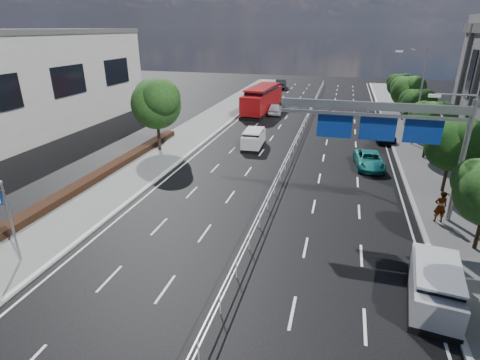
% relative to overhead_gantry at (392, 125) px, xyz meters
% --- Properties ---
extents(ground, '(160.00, 160.00, 0.00)m').
position_rel_overhead_gantry_xyz_m(ground, '(-6.74, -10.05, -5.61)').
color(ground, black).
rests_on(ground, ground).
extents(sidewalk_near, '(5.00, 140.00, 0.14)m').
position_rel_overhead_gantry_xyz_m(sidewalk_near, '(-18.24, -10.05, -5.54)').
color(sidewalk_near, slate).
rests_on(sidewalk_near, ground).
extents(kerb_near, '(0.25, 140.00, 0.15)m').
position_rel_overhead_gantry_xyz_m(kerb_near, '(-15.74, -10.05, -5.54)').
color(kerb_near, silver).
rests_on(kerb_near, ground).
extents(kerb_far, '(0.25, 140.00, 0.15)m').
position_rel_overhead_gantry_xyz_m(kerb_far, '(2.26, -10.05, -5.54)').
color(kerb_far, silver).
rests_on(kerb_far, ground).
extents(median_fence, '(0.05, 85.00, 1.02)m').
position_rel_overhead_gantry_xyz_m(median_fence, '(-6.74, 12.45, -5.08)').
color(median_fence, silver).
rests_on(median_fence, ground).
extents(hedge_near, '(1.00, 36.00, 0.44)m').
position_rel_overhead_gantry_xyz_m(hedge_near, '(-20.04, -5.05, -5.25)').
color(hedge_near, black).
rests_on(hedge_near, sidewalk_near).
extents(overhead_gantry, '(10.24, 0.38, 7.45)m').
position_rel_overhead_gantry_xyz_m(overhead_gantry, '(0.00, 0.00, 0.00)').
color(overhead_gantry, gray).
rests_on(overhead_gantry, ground).
extents(streetlight_far, '(2.78, 2.40, 9.00)m').
position_rel_overhead_gantry_xyz_m(streetlight_far, '(3.76, 15.95, -0.40)').
color(streetlight_far, gray).
rests_on(streetlight_far, ground).
extents(near_tree_back, '(4.84, 4.51, 6.69)m').
position_rel_overhead_gantry_xyz_m(near_tree_back, '(-18.68, 7.92, -1.00)').
color(near_tree_back, black).
rests_on(near_tree_back, ground).
extents(far_tree_d, '(3.85, 3.59, 5.34)m').
position_rel_overhead_gantry_xyz_m(far_tree_d, '(4.51, 4.42, -1.92)').
color(far_tree_d, black).
rests_on(far_tree_d, ground).
extents(far_tree_e, '(3.63, 3.38, 5.13)m').
position_rel_overhead_gantry_xyz_m(far_tree_e, '(4.51, 11.93, -2.05)').
color(far_tree_e, black).
rests_on(far_tree_e, ground).
extents(far_tree_f, '(3.52, 3.28, 5.02)m').
position_rel_overhead_gantry_xyz_m(far_tree_f, '(4.50, 19.43, -2.12)').
color(far_tree_f, black).
rests_on(far_tree_f, ground).
extents(far_tree_g, '(3.96, 3.69, 5.45)m').
position_rel_overhead_gantry_xyz_m(far_tree_g, '(4.51, 26.92, -1.85)').
color(far_tree_g, black).
rests_on(far_tree_g, ground).
extents(far_tree_h, '(3.41, 3.18, 4.91)m').
position_rel_overhead_gantry_xyz_m(far_tree_h, '(4.50, 34.43, -2.18)').
color(far_tree_h, black).
rests_on(far_tree_h, ground).
extents(white_minivan, '(1.88, 4.04, 1.72)m').
position_rel_overhead_gantry_xyz_m(white_minivan, '(-10.61, 11.30, -4.76)').
color(white_minivan, black).
rests_on(white_minivan, ground).
extents(red_bus, '(3.49, 11.64, 3.43)m').
position_rel_overhead_gantry_xyz_m(red_bus, '(-13.23, 27.37, -3.82)').
color(red_bus, black).
rests_on(red_bus, ground).
extents(near_car_silver, '(2.13, 4.45, 1.47)m').
position_rel_overhead_gantry_xyz_m(near_car_silver, '(-11.29, 26.44, -4.87)').
color(near_car_silver, silver).
rests_on(near_car_silver, ground).
extents(near_car_dark, '(2.18, 5.12, 1.64)m').
position_rel_overhead_gantry_xyz_m(near_car_dark, '(-14.26, 48.99, -4.79)').
color(near_car_dark, black).
rests_on(near_car_dark, ground).
extents(silver_minivan, '(2.36, 4.52, 1.80)m').
position_rel_overhead_gantry_xyz_m(silver_minivan, '(1.56, -7.97, -4.72)').
color(silver_minivan, black).
rests_on(silver_minivan, ground).
extents(parked_car_teal, '(2.59, 4.75, 1.26)m').
position_rel_overhead_gantry_xyz_m(parked_car_teal, '(-0.24, 8.46, -4.97)').
color(parked_car_teal, '#1C817D').
rests_on(parked_car_teal, ground).
extents(parked_car_dark, '(2.21, 4.65, 1.31)m').
position_rel_overhead_gantry_xyz_m(parked_car_dark, '(1.56, 17.18, -4.95)').
color(parked_car_dark, black).
rests_on(parked_car_dark, ground).
extents(pedestrian_a, '(0.76, 0.56, 1.91)m').
position_rel_overhead_gantry_xyz_m(pedestrian_a, '(3.22, -0.43, -4.51)').
color(pedestrian_a, gray).
rests_on(pedestrian_a, sidewalk_far).
extents(pedestrian_b, '(1.07, 0.97, 1.80)m').
position_rel_overhead_gantry_xyz_m(pedestrian_b, '(5.79, 11.75, -4.56)').
color(pedestrian_b, gray).
rests_on(pedestrian_b, sidewalk_far).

